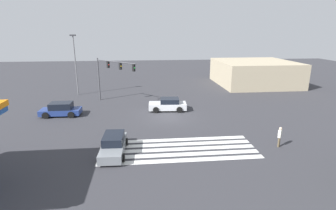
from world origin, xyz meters
The scene contains 9 objects.
ground_plane centered at (0.00, 0.00, 0.00)m, with size 117.25×117.25×0.00m, color #333338.
crosswalk_markings centered at (0.00, -8.13, 0.00)m, with size 12.48×4.40×0.01m.
traffic_signal_mast centered at (-6.66, 6.66, 4.32)m, with size 5.26×5.26×5.73m.
car_0 centered at (-11.87, 1.80, 0.72)m, with size 4.37×2.14×1.52m.
car_1 centered at (-5.10, -8.24, 0.67)m, with size 2.06×4.67×1.43m.
car_2 centered at (0.27, 2.60, 0.71)m, with size 4.55×2.40×1.50m.
corner_building centered at (17.11, 17.09, 2.05)m, with size 12.64×12.64×4.10m.
pedestrian centered at (8.27, -8.50, 0.96)m, with size 0.41×0.41×1.71m.
street_light_pole_b centered at (-12.25, 11.96, 5.16)m, with size 0.80×0.36×8.70m.
Camera 1 is at (-2.79, -27.26, 9.18)m, focal length 28.00 mm.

